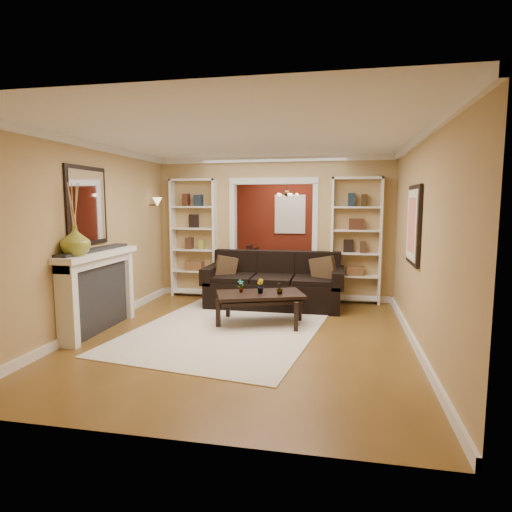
% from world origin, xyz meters
% --- Properties ---
extents(floor, '(8.00, 8.00, 0.00)m').
position_xyz_m(floor, '(0.00, 0.00, 0.00)').
color(floor, brown).
rests_on(floor, ground).
extents(ceiling, '(8.00, 8.00, 0.00)m').
position_xyz_m(ceiling, '(0.00, 0.00, 2.70)').
color(ceiling, white).
rests_on(ceiling, ground).
extents(wall_back, '(8.00, 0.00, 8.00)m').
position_xyz_m(wall_back, '(0.00, 4.00, 1.35)').
color(wall_back, tan).
rests_on(wall_back, ground).
extents(wall_front, '(8.00, 0.00, 8.00)m').
position_xyz_m(wall_front, '(0.00, -4.00, 1.35)').
color(wall_front, tan).
rests_on(wall_front, ground).
extents(wall_left, '(0.00, 8.00, 8.00)m').
position_xyz_m(wall_left, '(-2.25, 0.00, 1.35)').
color(wall_left, tan).
rests_on(wall_left, ground).
extents(wall_right, '(0.00, 8.00, 8.00)m').
position_xyz_m(wall_right, '(2.25, 0.00, 1.35)').
color(wall_right, tan).
rests_on(wall_right, ground).
extents(partition_wall, '(4.50, 0.15, 2.70)m').
position_xyz_m(partition_wall, '(0.00, 1.20, 1.35)').
color(partition_wall, tan).
rests_on(partition_wall, floor).
extents(red_back_panel, '(4.44, 0.04, 2.64)m').
position_xyz_m(red_back_panel, '(0.00, 3.97, 1.32)').
color(red_back_panel, maroon).
rests_on(red_back_panel, floor).
extents(dining_window, '(0.78, 0.03, 0.98)m').
position_xyz_m(dining_window, '(0.00, 3.93, 1.55)').
color(dining_window, '#8CA5CC').
rests_on(dining_window, wall_back).
extents(area_rug, '(3.01, 3.86, 0.01)m').
position_xyz_m(area_rug, '(-0.31, -1.00, 0.01)').
color(area_rug, silver).
rests_on(area_rug, floor).
extents(sofa, '(2.45, 1.06, 0.96)m').
position_xyz_m(sofa, '(0.12, 0.45, 0.48)').
color(sofa, black).
rests_on(sofa, floor).
extents(pillow_left, '(0.37, 0.29, 0.37)m').
position_xyz_m(pillow_left, '(-0.74, 0.43, 0.65)').
color(pillow_left, brown).
rests_on(pillow_left, sofa).
extents(pillow_right, '(0.45, 0.28, 0.43)m').
position_xyz_m(pillow_right, '(0.99, 0.43, 0.68)').
color(pillow_right, brown).
rests_on(pillow_right, sofa).
extents(coffee_table, '(1.44, 1.09, 0.48)m').
position_xyz_m(coffee_table, '(0.10, -0.72, 0.24)').
color(coffee_table, black).
rests_on(coffee_table, floor).
extents(plant_left, '(0.12, 0.12, 0.20)m').
position_xyz_m(plant_left, '(-0.20, -0.72, 0.58)').
color(plant_left, '#336626').
rests_on(plant_left, coffee_table).
extents(plant_center, '(0.15, 0.15, 0.22)m').
position_xyz_m(plant_center, '(0.10, -0.72, 0.59)').
color(plant_center, '#336626').
rests_on(plant_center, coffee_table).
extents(plant_right, '(0.13, 0.13, 0.17)m').
position_xyz_m(plant_right, '(0.39, -0.72, 0.57)').
color(plant_right, '#336626').
rests_on(plant_right, coffee_table).
extents(bookshelf_left, '(0.90, 0.30, 2.30)m').
position_xyz_m(bookshelf_left, '(-1.55, 1.03, 1.15)').
color(bookshelf_left, white).
rests_on(bookshelf_left, floor).
extents(bookshelf_right, '(0.90, 0.30, 2.30)m').
position_xyz_m(bookshelf_right, '(1.55, 1.03, 1.15)').
color(bookshelf_right, white).
rests_on(bookshelf_right, floor).
extents(fireplace, '(0.32, 1.70, 1.16)m').
position_xyz_m(fireplace, '(-2.09, -1.50, 0.58)').
color(fireplace, white).
rests_on(fireplace, floor).
extents(vase, '(0.49, 0.49, 0.39)m').
position_xyz_m(vase, '(-2.09, -2.02, 1.35)').
color(vase, olive).
rests_on(vase, fireplace).
extents(mirror, '(0.03, 0.95, 1.10)m').
position_xyz_m(mirror, '(-2.23, -1.50, 1.80)').
color(mirror, silver).
rests_on(mirror, wall_left).
extents(wall_sconce, '(0.18, 0.18, 0.22)m').
position_xyz_m(wall_sconce, '(-2.15, 0.55, 1.83)').
color(wall_sconce, '#FFE0A5').
rests_on(wall_sconce, wall_left).
extents(framed_art, '(0.04, 0.85, 1.05)m').
position_xyz_m(framed_art, '(2.21, -1.00, 1.55)').
color(framed_art, black).
rests_on(framed_art, wall_right).
extents(dining_table, '(1.82, 1.01, 0.64)m').
position_xyz_m(dining_table, '(0.07, 2.71, 0.32)').
color(dining_table, black).
rests_on(dining_table, floor).
extents(dining_chair_nw, '(0.60, 0.60, 0.93)m').
position_xyz_m(dining_chair_nw, '(-0.48, 2.41, 0.47)').
color(dining_chair_nw, black).
rests_on(dining_chair_nw, floor).
extents(dining_chair_ne, '(0.53, 0.53, 0.88)m').
position_xyz_m(dining_chair_ne, '(0.62, 2.41, 0.44)').
color(dining_chair_ne, black).
rests_on(dining_chair_ne, floor).
extents(dining_chair_sw, '(0.52, 0.52, 0.80)m').
position_xyz_m(dining_chair_sw, '(-0.48, 3.01, 0.40)').
color(dining_chair_sw, black).
rests_on(dining_chair_sw, floor).
extents(dining_chair_se, '(0.53, 0.53, 0.81)m').
position_xyz_m(dining_chair_se, '(0.62, 3.01, 0.40)').
color(dining_chair_se, black).
rests_on(dining_chair_se, floor).
extents(chandelier, '(0.50, 0.50, 0.30)m').
position_xyz_m(chandelier, '(0.00, 2.70, 2.02)').
color(chandelier, '#3E311C').
rests_on(chandelier, ceiling).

